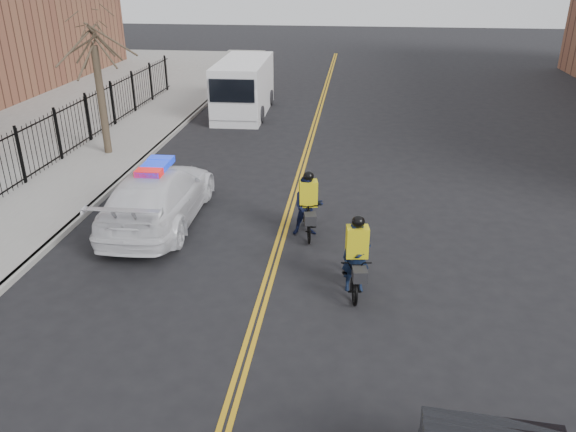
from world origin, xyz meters
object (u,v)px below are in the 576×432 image
(cyclist_near, at_px, (356,265))
(cyclist_far, at_px, (308,210))
(police_cruiser, at_px, (158,196))
(cargo_van, at_px, (243,88))

(cyclist_near, height_order, cyclist_far, cyclist_near)
(police_cruiser, height_order, cyclist_near, cyclist_near)
(cyclist_near, xyz_separation_m, cyclist_far, (-1.33, 2.73, 0.08))
(cargo_van, xyz_separation_m, cyclist_near, (5.70, -15.91, -0.61))
(police_cruiser, relative_size, cyclist_near, 2.86)
(cargo_van, distance_m, cyclist_far, 13.89)
(cyclist_near, distance_m, cyclist_far, 3.04)
(police_cruiser, distance_m, cyclist_far, 4.32)
(police_cruiser, height_order, cargo_van, cargo_van)
(cargo_van, relative_size, cyclist_far, 3.27)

